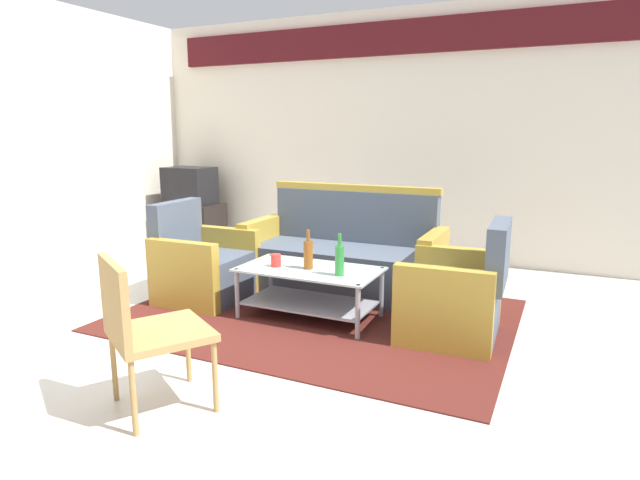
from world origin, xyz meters
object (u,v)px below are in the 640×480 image
object	(u,v)px
armchair_right	(455,299)
coffee_table	(310,285)
cup	(276,260)
wicker_chair	(142,323)
tv_stand	(192,223)
couch	(344,258)
television	(190,186)
bottle_brown	(308,254)
bottle_green	(340,260)
armchair_left	(203,267)

from	to	relation	value
armchair_right	coffee_table	xyz separation A→B (m)	(-1.12, -0.10, -0.02)
cup	wicker_chair	distance (m)	1.60
armchair_right	tv_stand	world-z (taller)	armchair_right
couch	television	world-z (taller)	television
tv_stand	cup	bearing A→B (deg)	-39.29
couch	tv_stand	size ratio (longest dim) A/B	2.26
couch	bottle_brown	xyz separation A→B (m)	(0.03, -0.80, 0.21)
bottle_green	wicker_chair	distance (m)	1.62
coffee_table	bottle_green	bearing A→B (deg)	-17.12
couch	cup	xyz separation A→B (m)	(-0.23, -0.85, 0.14)
armchair_right	tv_stand	bearing A→B (deg)	61.85
couch	cup	distance (m)	0.89
cup	armchair_left	bearing A→B (deg)	172.64
couch	armchair_left	world-z (taller)	couch
couch	tv_stand	xyz separation A→B (m)	(-2.66, 1.14, -0.06)
bottle_green	cup	size ratio (longest dim) A/B	3.19
armchair_left	bottle_brown	distance (m)	1.09
couch	wicker_chair	xyz separation A→B (m)	(-0.11, -2.44, 0.18)
bottle_green	tv_stand	distance (m)	3.62
wicker_chair	couch	bearing A→B (deg)	119.20
couch	television	xyz separation A→B (m)	(-2.66, 1.14, 0.44)
television	wicker_chair	xyz separation A→B (m)	(2.55, -3.58, -0.27)
bottle_green	coffee_table	bearing A→B (deg)	162.88
armchair_left	armchair_right	world-z (taller)	same
armchair_right	bottle_brown	size ratio (longest dim) A/B	2.73
cup	television	bearing A→B (deg)	140.68
television	wicker_chair	size ratio (longest dim) A/B	0.72
armchair_left	television	bearing A→B (deg)	-140.57
armchair_right	tv_stand	size ratio (longest dim) A/B	1.06
bottle_green	armchair_left	bearing A→B (deg)	174.40
cup	armchair_right	bearing A→B (deg)	6.71
bottle_brown	bottle_green	distance (m)	0.31
couch	television	distance (m)	2.93
armchair_left	television	xyz separation A→B (m)	(-1.63, 1.89, 0.47)
armchair_left	coffee_table	size ratio (longest dim) A/B	0.77
bottle_brown	bottle_green	world-z (taller)	bottle_green
bottle_green	cup	xyz separation A→B (m)	(-0.56, 0.03, -0.07)
tv_stand	armchair_right	bearing A→B (deg)	-25.55
coffee_table	cup	xyz separation A→B (m)	(-0.27, -0.06, 0.19)
armchair_right	bottle_green	distance (m)	0.88
television	cup	bearing A→B (deg)	141.25
coffee_table	television	world-z (taller)	television
armchair_left	bottle_brown	size ratio (longest dim) A/B	2.73
tv_stand	wicker_chair	size ratio (longest dim) A/B	0.95
couch	bottle_brown	size ratio (longest dim) A/B	5.80
couch	cup	world-z (taller)	couch
bottle_brown	television	world-z (taller)	television
bottle_brown	tv_stand	size ratio (longest dim) A/B	0.39
coffee_table	wicker_chair	distance (m)	1.67
bottle_green	couch	bearing A→B (deg)	110.79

